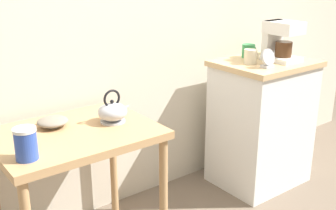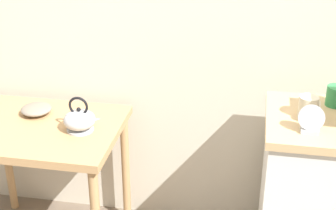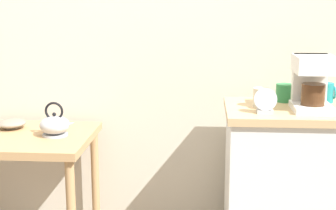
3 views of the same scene
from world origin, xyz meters
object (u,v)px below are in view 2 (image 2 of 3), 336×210
Objects in this scene: bowl_stoneware at (36,109)px; teakettle at (80,120)px; mug_small_cream at (309,107)px; table_clock at (311,121)px.

teakettle is at bearing -23.80° from bowl_stoneware.
teakettle is at bearing -179.51° from mug_small_cream.
mug_small_cream is at bearing -4.95° from bowl_stoneware.
table_clock reaches higher than mug_small_cream.
mug_small_cream reaches higher than bowl_stoneware.
bowl_stoneware is 1.32m from mug_small_cream.
teakettle is 1.04m from mug_small_cream.
bowl_stoneware is at bearing 168.95° from table_clock.
table_clock reaches higher than bowl_stoneware.
mug_small_cream is at bearing 0.49° from teakettle.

